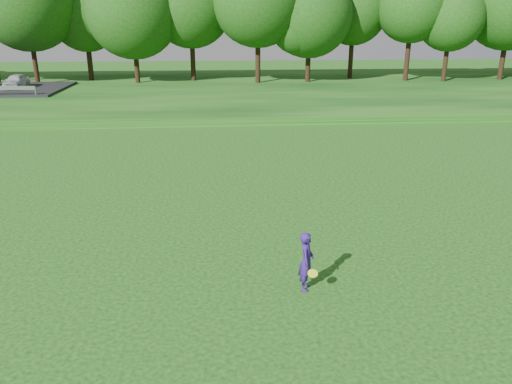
{
  "coord_description": "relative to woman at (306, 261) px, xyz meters",
  "views": [
    {
      "loc": [
        1.66,
        -12.77,
        6.73
      ],
      "look_at": [
        2.8,
        2.58,
        1.3
      ],
      "focal_mm": 35.0,
      "sensor_mm": 36.0,
      "label": 1
    }
  ],
  "objects": [
    {
      "name": "woman",
      "position": [
        0.0,
        0.0,
        0.0
      ],
      "size": [
        0.52,
        0.85,
        1.59
      ],
      "color": "navy",
      "rests_on": "ground"
    },
    {
      "name": "treeline",
      "position": [
        -3.8,
        39.42,
        7.3
      ],
      "size": [
        104.0,
        7.0,
        15.0
      ],
      "primitive_type": null,
      "color": "#123F0E",
      "rests_on": "berm"
    },
    {
      "name": "berm",
      "position": [
        -3.8,
        35.42,
        -0.5
      ],
      "size": [
        130.0,
        30.0,
        0.6
      ],
      "primitive_type": "cube",
      "color": "#0B3B0E",
      "rests_on": "ground"
    },
    {
      "name": "walking_path",
      "position": [
        -3.8,
        21.42,
        -0.78
      ],
      "size": [
        130.0,
        1.6,
        0.04
      ],
      "primitive_type": "cube",
      "color": "gray",
      "rests_on": "ground"
    },
    {
      "name": "ground",
      "position": [
        -3.8,
        1.42,
        -0.8
      ],
      "size": [
        140.0,
        140.0,
        0.0
      ],
      "primitive_type": "plane",
      "color": "#0B3B0E",
      "rests_on": "ground"
    }
  ]
}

